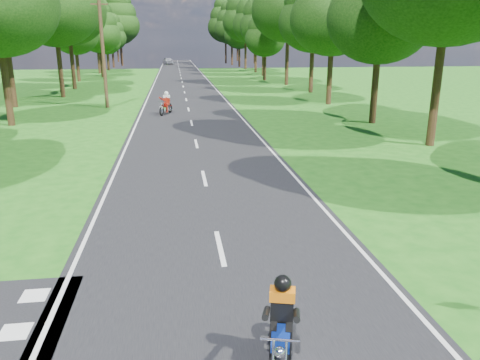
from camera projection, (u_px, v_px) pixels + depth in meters
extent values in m
plane|color=#1A5A14|center=(230.00, 291.00, 9.34)|extent=(160.00, 160.00, 0.00)
cube|color=black|center=(182.00, 82.00, 56.81)|extent=(7.00, 140.00, 0.02)
cube|color=silver|center=(220.00, 248.00, 11.23)|extent=(0.12, 2.00, 0.01)
cube|color=silver|center=(204.00, 178.00, 16.92)|extent=(0.12, 2.00, 0.01)
cube|color=silver|center=(196.00, 144.00, 22.62)|extent=(0.12, 2.00, 0.01)
cube|color=silver|center=(192.00, 123.00, 28.32)|extent=(0.12, 2.00, 0.01)
cube|color=silver|center=(188.00, 109.00, 34.02)|extent=(0.12, 2.00, 0.01)
cube|color=silver|center=(186.00, 100.00, 39.71)|extent=(0.12, 2.00, 0.01)
cube|color=silver|center=(185.00, 92.00, 45.41)|extent=(0.12, 2.00, 0.01)
cube|color=silver|center=(183.00, 87.00, 51.11)|extent=(0.12, 2.00, 0.01)
cube|color=silver|center=(182.00, 82.00, 56.80)|extent=(0.12, 2.00, 0.01)
cube|color=silver|center=(181.00, 78.00, 62.50)|extent=(0.12, 2.00, 0.01)
cube|color=silver|center=(181.00, 75.00, 68.20)|extent=(0.12, 2.00, 0.01)
cube|color=silver|center=(180.00, 73.00, 73.89)|extent=(0.12, 2.00, 0.01)
cube|color=silver|center=(180.00, 70.00, 79.59)|extent=(0.12, 2.00, 0.01)
cube|color=silver|center=(179.00, 68.00, 85.29)|extent=(0.12, 2.00, 0.01)
cube|color=silver|center=(179.00, 67.00, 90.99)|extent=(0.12, 2.00, 0.01)
cube|color=silver|center=(178.00, 65.00, 96.68)|extent=(0.12, 2.00, 0.01)
cube|color=silver|center=(178.00, 64.00, 102.38)|extent=(0.12, 2.00, 0.01)
cube|color=silver|center=(178.00, 63.00, 108.08)|extent=(0.12, 2.00, 0.01)
cube|color=silver|center=(177.00, 62.00, 113.77)|extent=(0.12, 2.00, 0.01)
cube|color=silver|center=(177.00, 61.00, 119.47)|extent=(0.12, 2.00, 0.01)
cube|color=silver|center=(155.00, 82.00, 56.37)|extent=(0.10, 140.00, 0.01)
cube|color=silver|center=(209.00, 82.00, 57.24)|extent=(0.10, 140.00, 0.01)
cube|color=silver|center=(15.00, 332.00, 7.98)|extent=(0.50, 0.50, 0.01)
cube|color=silver|center=(35.00, 295.00, 9.12)|extent=(0.50, 0.50, 0.01)
cylinder|color=black|center=(7.00, 92.00, 27.10)|extent=(0.40, 0.40, 3.91)
cylinder|color=black|center=(12.00, 82.00, 34.81)|extent=(0.40, 0.40, 3.79)
ellipsoid|color=black|center=(3.00, 15.00, 33.48)|extent=(6.64, 6.64, 5.64)
cylinder|color=black|center=(61.00, 72.00, 41.10)|extent=(0.40, 0.40, 4.32)
ellipsoid|color=black|center=(54.00, 8.00, 39.59)|extent=(7.56, 7.56, 6.42)
cylinder|color=black|center=(73.00, 67.00, 48.15)|extent=(0.40, 0.40, 4.40)
ellipsoid|color=black|center=(67.00, 12.00, 46.61)|extent=(7.71, 7.71, 6.55)
cylinder|color=black|center=(78.00, 68.00, 57.34)|extent=(0.40, 0.40, 3.20)
ellipsoid|color=black|center=(75.00, 35.00, 56.22)|extent=(5.60, 5.60, 4.76)
ellipsoid|color=black|center=(73.00, 21.00, 55.77)|extent=(4.80, 4.80, 4.08)
ellipsoid|color=black|center=(72.00, 7.00, 55.33)|extent=(3.60, 3.60, 3.06)
cylinder|color=black|center=(102.00, 65.00, 64.58)|extent=(0.40, 0.40, 3.22)
ellipsoid|color=black|center=(100.00, 35.00, 63.45)|extent=(5.64, 5.64, 4.79)
ellipsoid|color=black|center=(99.00, 23.00, 63.01)|extent=(4.83, 4.83, 4.11)
ellipsoid|color=black|center=(98.00, 11.00, 62.56)|extent=(3.62, 3.62, 3.08)
cylinder|color=black|center=(99.00, 61.00, 71.70)|extent=(0.40, 0.40, 3.61)
ellipsoid|color=black|center=(96.00, 31.00, 70.43)|extent=(6.31, 6.31, 5.37)
ellipsoid|color=black|center=(95.00, 19.00, 69.93)|extent=(5.41, 5.41, 4.60)
ellipsoid|color=black|center=(94.00, 6.00, 69.43)|extent=(4.06, 4.06, 3.45)
cylinder|color=black|center=(108.00, 62.00, 79.31)|extent=(0.40, 0.40, 2.67)
ellipsoid|color=black|center=(107.00, 42.00, 78.37)|extent=(4.67, 4.67, 3.97)
ellipsoid|color=black|center=(106.00, 34.00, 78.00)|extent=(4.00, 4.00, 3.40)
ellipsoid|color=black|center=(105.00, 26.00, 77.63)|extent=(3.00, 3.00, 2.55)
cylinder|color=black|center=(113.00, 59.00, 87.91)|extent=(0.40, 0.40, 3.09)
ellipsoid|color=black|center=(112.00, 38.00, 86.83)|extent=(5.40, 5.40, 4.59)
ellipsoid|color=black|center=(111.00, 30.00, 86.40)|extent=(4.63, 4.63, 3.93)
ellipsoid|color=black|center=(110.00, 21.00, 85.97)|extent=(3.47, 3.47, 2.95)
cylinder|color=black|center=(122.00, 54.00, 94.02)|extent=(0.40, 0.40, 4.48)
ellipsoid|color=black|center=(120.00, 26.00, 92.45)|extent=(7.84, 7.84, 6.66)
ellipsoid|color=black|center=(119.00, 14.00, 91.83)|extent=(6.72, 6.72, 5.71)
ellipsoid|color=black|center=(118.00, 2.00, 91.21)|extent=(5.04, 5.04, 4.28)
cylinder|color=black|center=(121.00, 54.00, 102.46)|extent=(0.40, 0.40, 4.09)
ellipsoid|color=black|center=(119.00, 30.00, 101.03)|extent=(7.16, 7.16, 6.09)
ellipsoid|color=black|center=(119.00, 20.00, 100.46)|extent=(6.14, 6.14, 5.22)
ellipsoid|color=black|center=(118.00, 10.00, 99.89)|extent=(4.61, 4.61, 3.92)
cylinder|color=black|center=(435.00, 97.00, 21.72)|extent=(0.40, 0.40, 4.56)
cylinder|color=black|center=(374.00, 94.00, 28.02)|extent=(0.40, 0.40, 3.49)
ellipsoid|color=black|center=(380.00, 18.00, 26.79)|extent=(6.12, 6.12, 5.20)
cylinder|color=black|center=(329.00, 80.00, 36.44)|extent=(0.40, 0.40, 3.69)
ellipsoid|color=black|center=(333.00, 19.00, 35.15)|extent=(6.46, 6.46, 5.49)
cylinder|color=black|center=(311.00, 73.00, 44.97)|extent=(0.40, 0.40, 3.74)
ellipsoid|color=black|center=(313.00, 22.00, 43.66)|extent=(6.55, 6.55, 5.57)
ellipsoid|color=black|center=(314.00, 1.00, 43.14)|extent=(5.62, 5.62, 4.77)
cylinder|color=black|center=(287.00, 64.00, 52.67)|extent=(0.40, 0.40, 4.64)
ellipsoid|color=black|center=(288.00, 10.00, 51.04)|extent=(8.12, 8.12, 6.91)
cylinder|color=black|center=(265.00, 68.00, 59.60)|extent=(0.40, 0.40, 2.91)
ellipsoid|color=black|center=(265.00, 39.00, 58.58)|extent=(5.09, 5.09, 4.33)
ellipsoid|color=black|center=(265.00, 27.00, 58.17)|extent=(4.36, 4.36, 3.71)
ellipsoid|color=black|center=(265.00, 15.00, 57.77)|extent=(3.27, 3.27, 2.78)
cylinder|color=black|center=(263.00, 62.00, 66.72)|extent=(0.40, 0.40, 3.88)
ellipsoid|color=black|center=(264.00, 27.00, 65.36)|extent=(6.78, 6.78, 5.77)
ellipsoid|color=black|center=(264.00, 13.00, 64.82)|extent=(5.81, 5.81, 4.94)
cylinder|color=black|center=(256.00, 59.00, 74.77)|extent=(0.40, 0.40, 4.18)
ellipsoid|color=black|center=(256.00, 25.00, 73.30)|extent=(7.31, 7.31, 6.21)
ellipsoid|color=black|center=(256.00, 11.00, 72.72)|extent=(6.27, 6.27, 5.33)
cylinder|color=black|center=(246.00, 56.00, 83.17)|extent=(0.40, 0.40, 4.63)
ellipsoid|color=black|center=(246.00, 22.00, 81.54)|extent=(8.11, 8.11, 6.89)
ellipsoid|color=black|center=(246.00, 8.00, 80.90)|extent=(6.95, 6.95, 5.91)
cylinder|color=black|center=(239.00, 58.00, 90.25)|extent=(0.40, 0.40, 3.36)
ellipsoid|color=black|center=(239.00, 36.00, 89.07)|extent=(5.88, 5.88, 5.00)
ellipsoid|color=black|center=(239.00, 26.00, 88.61)|extent=(5.04, 5.04, 4.29)
ellipsoid|color=black|center=(239.00, 17.00, 88.14)|extent=(3.78, 3.78, 3.21)
cylinder|color=black|center=(232.00, 55.00, 96.94)|extent=(0.40, 0.40, 4.09)
ellipsoid|color=black|center=(232.00, 30.00, 95.51)|extent=(7.15, 7.15, 6.08)
ellipsoid|color=black|center=(232.00, 19.00, 94.94)|extent=(6.13, 6.13, 5.21)
ellipsoid|color=black|center=(232.00, 9.00, 94.37)|extent=(4.60, 4.60, 3.91)
cylinder|color=black|center=(226.00, 53.00, 104.19)|extent=(0.40, 0.40, 4.48)
ellipsoid|color=black|center=(226.00, 27.00, 102.62)|extent=(7.84, 7.84, 6.66)
ellipsoid|color=black|center=(226.00, 17.00, 102.00)|extent=(6.72, 6.72, 5.71)
ellipsoid|color=black|center=(225.00, 6.00, 101.37)|extent=(5.04, 5.04, 4.28)
cylinder|color=black|center=(118.00, 54.00, 111.40)|extent=(0.40, 0.40, 3.84)
ellipsoid|color=black|center=(117.00, 33.00, 110.05)|extent=(6.72, 6.72, 5.71)
ellipsoid|color=black|center=(116.00, 25.00, 109.52)|extent=(5.76, 5.76, 4.90)
ellipsoid|color=black|center=(115.00, 16.00, 108.98)|extent=(4.32, 4.32, 3.67)
cylinder|color=black|center=(237.00, 52.00, 117.05)|extent=(0.40, 0.40, 4.16)
ellipsoid|color=black|center=(237.00, 31.00, 115.59)|extent=(7.28, 7.28, 6.19)
ellipsoid|color=black|center=(237.00, 22.00, 115.01)|extent=(6.24, 6.24, 5.30)
ellipsoid|color=black|center=(237.00, 14.00, 114.43)|extent=(4.68, 4.68, 3.98)
cylinder|color=black|center=(100.00, 56.00, 96.94)|extent=(0.40, 0.40, 3.52)
ellipsoid|color=black|center=(98.00, 35.00, 95.70)|extent=(6.16, 6.16, 5.24)
ellipsoid|color=black|center=(98.00, 26.00, 95.21)|extent=(5.28, 5.28, 4.49)
ellipsoid|color=black|center=(97.00, 17.00, 94.73)|extent=(3.96, 3.96, 3.37)
cylinder|color=black|center=(255.00, 53.00, 103.97)|extent=(0.40, 0.40, 4.48)
ellipsoid|color=black|center=(255.00, 27.00, 102.40)|extent=(7.84, 7.84, 6.66)
ellipsoid|color=black|center=(255.00, 17.00, 101.78)|extent=(6.72, 6.72, 5.71)
ellipsoid|color=black|center=(255.00, 6.00, 101.16)|extent=(5.04, 5.04, 4.28)
cylinder|color=#382616|center=(103.00, 52.00, 33.99)|extent=(0.26, 0.26, 8.00)
cube|color=#382616|center=(99.00, 4.00, 33.05)|extent=(1.20, 0.10, 0.10)
imported|color=#B0B1B7|center=(168.00, 61.00, 99.19)|extent=(2.74, 4.66, 1.49)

